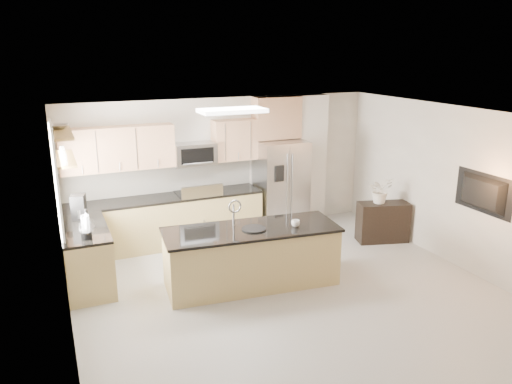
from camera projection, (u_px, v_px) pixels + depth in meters
name	position (u px, v px, depth m)	size (l,w,h in m)	color
floor	(301.00, 305.00, 7.01)	(6.50, 6.50, 0.00)	#A9A7A1
ceiling	(306.00, 120.00, 6.29)	(6.00, 6.50, 0.02)	silver
wall_back	(222.00, 166.00, 9.52)	(6.00, 0.02, 2.60)	beige
wall_front	(508.00, 346.00, 3.77)	(6.00, 0.02, 2.60)	beige
wall_left	(64.00, 252.00, 5.51)	(0.02, 6.50, 2.60)	beige
wall_right	(473.00, 193.00, 7.78)	(0.02, 6.50, 2.60)	beige
back_counter	(165.00, 221.00, 9.00)	(3.55, 0.66, 1.44)	tan
left_counter	(87.00, 256.00, 7.50)	(0.66, 1.50, 0.92)	tan
range	(199.00, 216.00, 9.23)	(0.76, 0.64, 1.14)	black
upper_cabinets	(155.00, 146.00, 8.73)	(3.50, 0.33, 0.75)	tan
microwave	(195.00, 154.00, 9.02)	(0.76, 0.40, 0.40)	#A8A9AB
refrigerator	(281.00, 186.00, 9.70)	(0.92, 0.78, 1.78)	#A8A9AB
partition_column	(310.00, 160.00, 10.07)	(0.60, 0.30, 2.60)	silver
window	(56.00, 182.00, 7.06)	(0.04, 1.15, 1.65)	white
shelf_lower	(63.00, 159.00, 7.11)	(0.30, 1.20, 0.04)	olive
shelf_upper	(61.00, 133.00, 7.01)	(0.30, 1.20, 0.04)	olive
ceiling_fixture	(232.00, 111.00, 7.56)	(1.00, 0.50, 0.06)	white
island	(251.00, 256.00, 7.51)	(2.68, 1.19, 1.33)	tan
credenza	(383.00, 222.00, 9.24)	(0.92, 0.39, 0.74)	black
cup	(296.00, 223.00, 7.45)	(0.13, 0.13, 0.10)	white
platter	(254.00, 229.00, 7.34)	(0.36, 0.36, 0.02)	black
blender	(86.00, 229.00, 6.89)	(0.15, 0.15, 0.34)	black
kettle	(87.00, 219.00, 7.36)	(0.22, 0.22, 0.27)	#A8A9AB
coffee_maker	(79.00, 207.00, 7.70)	(0.26, 0.29, 0.38)	black
bowl	(59.00, 126.00, 7.26)	(0.34, 0.34, 0.08)	#A8A9AB
flower_vase	(381.00, 184.00, 9.05)	(0.65, 0.57, 0.72)	silver
television	(479.00, 194.00, 7.55)	(1.08, 0.14, 0.62)	black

